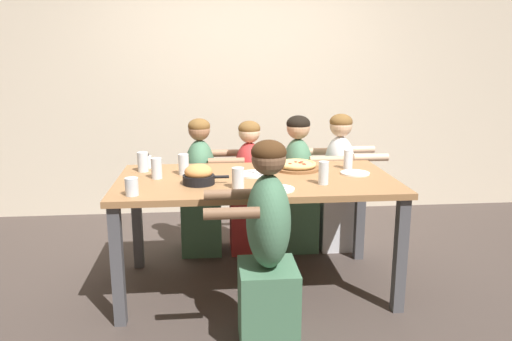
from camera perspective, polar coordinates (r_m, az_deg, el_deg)
ground_plane at (r=3.63m, az=0.00°, el=-13.09°), size 18.00×18.00×0.00m
restaurant_back_panel at (r=5.06m, az=-1.99°, el=13.10°), size 10.00×0.06×3.20m
dining_table at (r=3.37m, az=0.00°, el=-2.27°), size 1.85×0.97×0.79m
pizza_board_main at (r=3.60m, az=4.70°, el=0.55°), size 0.33×0.33×0.05m
skillet_bowl at (r=3.20m, az=-6.56°, el=-0.53°), size 0.30×0.20×0.13m
empty_plate_a at (r=3.43m, az=-0.06°, el=-0.40°), size 0.23×0.23×0.02m
empty_plate_b at (r=3.05m, az=2.55°, el=-2.12°), size 0.20×0.20×0.02m
empty_plate_c at (r=3.52m, az=11.25°, el=-0.29°), size 0.20×0.20×0.02m
cocktail_glass_blue at (r=3.72m, az=-12.41°, el=0.89°), size 0.08×0.08×0.11m
drinking_glass_a at (r=3.38m, az=-11.29°, el=0.08°), size 0.07×0.07×0.14m
drinking_glass_b at (r=3.20m, az=7.72°, el=-0.43°), size 0.06×0.06×0.15m
drinking_glass_c at (r=3.08m, az=-2.07°, el=-0.86°), size 0.08×0.08×0.13m
drinking_glass_d at (r=3.61m, az=-12.80°, el=0.85°), size 0.08×0.08×0.14m
drinking_glass_e at (r=3.46m, az=-8.27°, el=0.55°), size 0.07×0.07×0.14m
drinking_glass_f at (r=3.66m, az=10.48°, el=1.13°), size 0.07×0.07×0.14m
drinking_glass_g at (r=3.01m, az=-14.02°, el=-1.81°), size 0.08×0.08×0.11m
diner_far_midright at (r=4.15m, az=4.77°, el=-2.10°), size 0.51×0.40×1.12m
diner_far_right at (r=4.23m, az=9.46°, el=-1.94°), size 0.51×0.40×1.13m
diner_far_center at (r=4.11m, az=-0.69°, el=-2.58°), size 0.51×0.40×1.09m
diner_far_midleft at (r=4.10m, az=-6.27°, el=-2.56°), size 0.51×0.40×1.11m
diner_near_center at (r=2.77m, az=1.34°, el=-9.62°), size 0.51×0.40×1.17m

